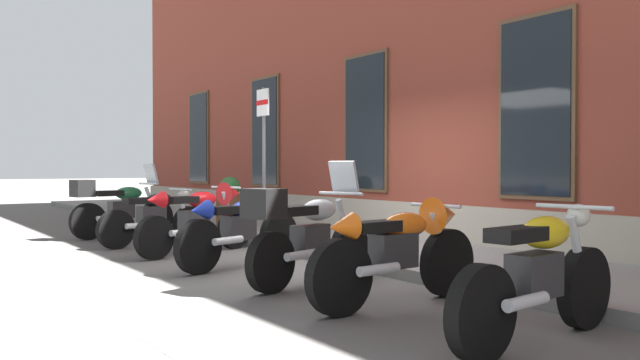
{
  "coord_description": "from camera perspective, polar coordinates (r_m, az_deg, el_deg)",
  "views": [
    {
      "loc": [
        7.22,
        -4.87,
        1.28
      ],
      "look_at": [
        0.18,
        0.04,
        1.11
      ],
      "focal_mm": 35.76,
      "sensor_mm": 36.0,
      "label": 1
    }
  ],
  "objects": [
    {
      "name": "motorcycle_black_naked",
      "position": [
        10.82,
        -14.53,
        -3.21
      ],
      "size": [
        0.68,
        1.97,
        0.92
      ],
      "color": "black",
      "rests_on": "ground_plane"
    },
    {
      "name": "sidewalk",
      "position": [
        9.53,
        5.31,
        -6.18
      ],
      "size": [
        31.49,
        2.48,
        0.14
      ],
      "primitive_type": "cube",
      "color": "slate",
      "rests_on": "ground_plane"
    },
    {
      "name": "motorcycle_blue_sport",
      "position": [
        8.3,
        -6.67,
        -3.97
      ],
      "size": [
        0.82,
        2.05,
        0.99
      ],
      "color": "black",
      "rests_on": "ground_plane"
    },
    {
      "name": "barrel_planter",
      "position": [
        12.47,
        -8.06,
        -2.19
      ],
      "size": [
        0.56,
        0.56,
        0.97
      ],
      "color": "brown",
      "rests_on": "sidewalk"
    },
    {
      "name": "ground_plane",
      "position": [
        8.8,
        -0.92,
        -7.23
      ],
      "size": [
        140.0,
        140.0,
        0.0
      ],
      "primitive_type": "plane",
      "color": "#565451"
    },
    {
      "name": "lane_stripe",
      "position": [
        7.51,
        -21.84,
        -8.72
      ],
      "size": [
        31.49,
        0.12,
        0.01
      ],
      "primitive_type": "cube",
      "color": "silver",
      "rests_on": "ground_plane"
    },
    {
      "name": "motorcycle_red_sport",
      "position": [
        9.65,
        -10.57,
        -3.1
      ],
      "size": [
        0.85,
        2.09,
        1.05
      ],
      "color": "black",
      "rests_on": "ground_plane"
    },
    {
      "name": "brick_pub_facade",
      "position": [
        13.29,
        21.43,
        13.27
      ],
      "size": [
        25.49,
        7.01,
        8.2
      ],
      "color": "brown",
      "rests_on": "ground_plane"
    },
    {
      "name": "motorcycle_green_touring",
      "position": [
        12.21,
        -17.6,
        -2.3
      ],
      "size": [
        0.74,
        2.01,
        1.35
      ],
      "color": "black",
      "rests_on": "ground_plane"
    },
    {
      "name": "parking_sign",
      "position": [
        10.53,
        -5.07,
        3.55
      ],
      "size": [
        0.36,
        0.07,
        2.46
      ],
      "color": "#4C4C51",
      "rests_on": "sidewalk"
    },
    {
      "name": "motorcycle_yellow_naked",
      "position": [
        4.92,
        19.05,
        -8.14
      ],
      "size": [
        0.62,
        2.02,
        0.99
      ],
      "color": "black",
      "rests_on": "ground_plane"
    },
    {
      "name": "motorcycle_orange_sport",
      "position": [
        6.0,
        7.44,
        -5.92
      ],
      "size": [
        0.62,
        2.07,
        0.99
      ],
      "color": "black",
      "rests_on": "ground_plane"
    },
    {
      "name": "motorcycle_silver_touring",
      "position": [
        6.93,
        -1.17,
        -4.79
      ],
      "size": [
        0.89,
        1.95,
        1.36
      ],
      "color": "black",
      "rests_on": "ground_plane"
    }
  ]
}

